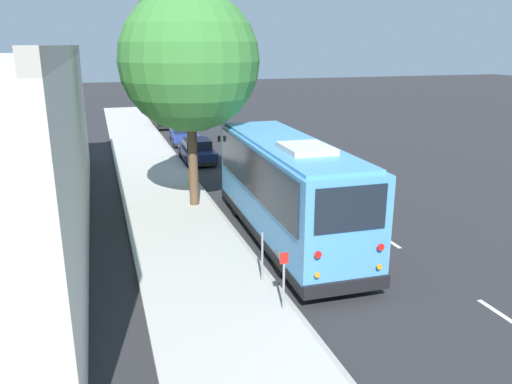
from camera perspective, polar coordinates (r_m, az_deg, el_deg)
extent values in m
plane|color=#28282B|center=(16.24, 6.09, -6.68)|extent=(160.00, 160.00, 0.00)
cube|color=#B2AFA8|center=(15.20, -6.96, -8.08)|extent=(80.00, 3.46, 0.15)
cube|color=#9D9A94|center=(15.59, -0.40, -7.31)|extent=(80.00, 0.14, 0.15)
cube|color=#4C93D1|center=(16.61, 3.47, 0.47)|extent=(9.41, 2.62, 2.99)
cube|color=black|center=(17.03, 3.39, -3.91)|extent=(9.46, 2.67, 0.28)
cube|color=black|center=(16.44, 3.51, 2.67)|extent=(8.65, 2.68, 1.43)
cube|color=black|center=(20.82, -0.80, 5.64)|extent=(0.09, 2.06, 1.51)
cube|color=black|center=(12.25, 10.83, -1.92)|extent=(0.08, 1.89, 1.15)
cube|color=black|center=(20.70, -0.81, 7.54)|extent=(0.09, 1.70, 0.22)
cube|color=#4C93D1|center=(16.25, 3.56, 5.68)|extent=(8.83, 2.39, 0.10)
cube|color=silver|center=(14.70, 5.74, 4.95)|extent=(1.75, 1.38, 0.20)
cube|color=black|center=(21.30, -0.80, 0.44)|extent=(0.17, 2.38, 0.36)
cube|color=black|center=(13.03, 10.38, -10.66)|extent=(0.17, 2.38, 0.36)
cylinder|color=red|center=(12.23, 7.12, -7.12)|extent=(0.04, 0.18, 0.18)
cylinder|color=orange|center=(12.45, 7.03, -9.39)|extent=(0.03, 0.14, 0.14)
cylinder|color=red|center=(12.95, 14.10, -6.13)|extent=(0.04, 0.18, 0.18)
cylinder|color=orange|center=(13.16, 13.94, -8.30)|extent=(0.03, 0.14, 0.14)
cube|color=white|center=(21.12, -2.90, 0.76)|extent=(0.05, 0.32, 0.18)
cube|color=white|center=(21.51, 1.20, 1.07)|extent=(0.05, 0.32, 0.18)
cube|color=black|center=(20.17, -4.25, 6.07)|extent=(0.06, 0.10, 0.24)
cylinder|color=black|center=(19.23, -2.21, -1.15)|extent=(1.09, 0.33, 1.09)
cylinder|color=slate|center=(19.23, -2.21, -1.15)|extent=(0.50, 0.33, 0.49)
cylinder|color=black|center=(19.79, 3.55, -0.66)|extent=(1.09, 0.33, 1.09)
cylinder|color=slate|center=(19.79, 3.55, -0.66)|extent=(0.50, 0.33, 0.49)
cylinder|color=black|center=(14.38, 2.99, -7.42)|extent=(1.09, 0.33, 1.09)
cylinder|color=slate|center=(14.38, 2.99, -7.42)|extent=(0.50, 0.33, 0.49)
cylinder|color=black|center=(15.12, 10.40, -6.44)|extent=(1.09, 0.33, 1.09)
cylinder|color=slate|center=(15.12, 10.40, -6.44)|extent=(0.50, 0.33, 0.49)
cube|color=#19234C|center=(28.63, -6.77, 4.46)|extent=(4.11, 1.75, 0.61)
cube|color=black|center=(28.42, -6.77, 5.50)|extent=(1.96, 1.46, 0.48)
cube|color=#19234C|center=(28.37, -6.79, 5.97)|extent=(1.89, 1.43, 0.05)
cube|color=black|center=(30.65, -7.39, 4.84)|extent=(0.13, 1.58, 0.20)
cube|color=black|center=(26.70, -6.03, 3.16)|extent=(0.13, 1.58, 0.20)
cylinder|color=black|center=(29.80, -8.57, 4.57)|extent=(0.62, 0.22, 0.62)
cylinder|color=slate|center=(29.80, -8.57, 4.57)|extent=(0.28, 0.23, 0.28)
cylinder|color=black|center=(30.02, -5.77, 4.76)|extent=(0.62, 0.22, 0.62)
cylinder|color=slate|center=(30.02, -5.77, 4.76)|extent=(0.28, 0.23, 0.28)
cylinder|color=black|center=(27.31, -7.84, 3.51)|extent=(0.62, 0.22, 0.62)
cylinder|color=slate|center=(27.31, -7.84, 3.51)|extent=(0.28, 0.23, 0.28)
cylinder|color=black|center=(27.55, -4.80, 3.72)|extent=(0.62, 0.22, 0.62)
cylinder|color=slate|center=(27.55, -4.80, 3.72)|extent=(0.28, 0.23, 0.28)
cube|color=navy|center=(34.20, -8.23, 6.37)|extent=(4.18, 1.92, 0.61)
cube|color=black|center=(34.01, -8.25, 7.25)|extent=(2.02, 1.55, 0.48)
cube|color=navy|center=(33.97, -8.26, 7.65)|extent=(1.94, 1.51, 0.05)
cube|color=black|center=(36.26, -8.55, 6.60)|extent=(0.19, 1.60, 0.20)
cube|color=black|center=(32.22, -7.84, 5.40)|extent=(0.19, 1.60, 0.20)
cylinder|color=black|center=(35.43, -9.64, 6.41)|extent=(0.63, 0.24, 0.62)
cylinder|color=slate|center=(35.43, -9.64, 6.41)|extent=(0.29, 0.24, 0.28)
cylinder|color=black|center=(35.57, -7.23, 6.55)|extent=(0.63, 0.24, 0.62)
cylinder|color=slate|center=(35.57, -7.23, 6.55)|extent=(0.29, 0.24, 0.28)
cylinder|color=black|center=(32.91, -9.29, 5.66)|extent=(0.63, 0.24, 0.62)
cylinder|color=slate|center=(32.91, -9.29, 5.66)|extent=(0.29, 0.24, 0.28)
cylinder|color=black|center=(33.05, -6.70, 5.81)|extent=(0.63, 0.24, 0.62)
cylinder|color=slate|center=(33.05, -6.70, 5.81)|extent=(0.29, 0.24, 0.28)
cube|color=black|center=(41.35, -10.35, 8.03)|extent=(4.45, 1.71, 0.63)
cube|color=black|center=(41.15, -10.37, 8.77)|extent=(2.11, 1.47, 0.48)
cube|color=black|center=(41.12, -10.38, 9.10)|extent=(2.03, 1.44, 0.05)
cube|color=black|center=(43.58, -10.72, 8.14)|extent=(0.09, 1.64, 0.20)
cube|color=black|center=(39.17, -9.90, 7.27)|extent=(0.09, 1.64, 0.20)
cylinder|color=black|center=(42.66, -11.62, 8.00)|extent=(0.64, 0.20, 0.64)
cylinder|color=slate|center=(42.66, -11.62, 8.00)|extent=(0.29, 0.22, 0.29)
cylinder|color=black|center=(42.84, -9.55, 8.14)|extent=(0.64, 0.20, 0.64)
cylinder|color=slate|center=(42.84, -9.55, 8.14)|extent=(0.29, 0.22, 0.29)
cylinder|color=black|center=(39.90, -11.18, 7.46)|extent=(0.64, 0.20, 0.64)
cylinder|color=slate|center=(39.90, -11.18, 7.46)|extent=(0.29, 0.22, 0.29)
cylinder|color=black|center=(40.09, -8.97, 7.61)|extent=(0.64, 0.20, 0.64)
cylinder|color=slate|center=(40.09, -8.97, 7.61)|extent=(0.29, 0.22, 0.29)
cube|color=slate|center=(47.02, -11.09, 8.99)|extent=(4.20, 1.71, 0.64)
cube|color=black|center=(46.85, -11.12, 9.65)|extent=(1.99, 1.48, 0.48)
cube|color=slate|center=(46.82, -11.13, 9.94)|extent=(1.91, 1.44, 0.05)
cube|color=black|center=(49.14, -11.38, 9.03)|extent=(0.08, 1.65, 0.20)
cube|color=black|center=(44.96, -10.75, 8.39)|extent=(0.08, 1.65, 0.20)
cylinder|color=black|center=(48.27, -12.20, 8.92)|extent=(0.65, 0.20, 0.65)
cylinder|color=slate|center=(48.27, -12.20, 8.92)|extent=(0.29, 0.22, 0.29)
cylinder|color=black|center=(48.44, -10.35, 9.05)|extent=(0.65, 0.20, 0.65)
cylinder|color=slate|center=(48.44, -10.35, 9.05)|extent=(0.29, 0.22, 0.29)
cylinder|color=black|center=(45.65, -11.86, 8.53)|extent=(0.65, 0.20, 0.65)
cylinder|color=slate|center=(45.65, -11.86, 8.53)|extent=(0.29, 0.22, 0.29)
cylinder|color=black|center=(45.83, -9.91, 8.66)|extent=(0.65, 0.20, 0.65)
cylinder|color=slate|center=(45.83, -9.91, 8.66)|extent=(0.29, 0.22, 0.29)
cylinder|color=brown|center=(19.92, -7.22, 3.81)|extent=(0.37, 0.37, 3.78)
sphere|color=#387A33|center=(19.46, -7.63, 14.62)|extent=(5.29, 5.29, 5.29)
sphere|color=#3C8437|center=(20.13, -8.18, 19.55)|extent=(3.44, 3.44, 3.44)
cylinder|color=gray|center=(12.27, 3.18, -10.75)|extent=(0.06, 0.06, 1.21)
cube|color=red|center=(11.95, 3.23, -7.57)|extent=(0.02, 0.22, 0.28)
cylinder|color=gray|center=(13.62, 0.72, -7.40)|extent=(0.06, 0.06, 1.40)
cylinder|color=gold|center=(22.97, -7.49, 1.48)|extent=(0.22, 0.22, 0.65)
sphere|color=gold|center=(22.87, -7.52, 2.41)|extent=(0.20, 0.20, 0.20)
cube|color=#A9A497|center=(18.06, -20.80, 14.80)|extent=(22.17, 0.30, 0.40)
cube|color=silver|center=(17.92, 14.07, -4.82)|extent=(2.40, 0.14, 0.01)
cube|color=silver|center=(22.95, 6.31, 0.28)|extent=(2.40, 0.14, 0.01)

